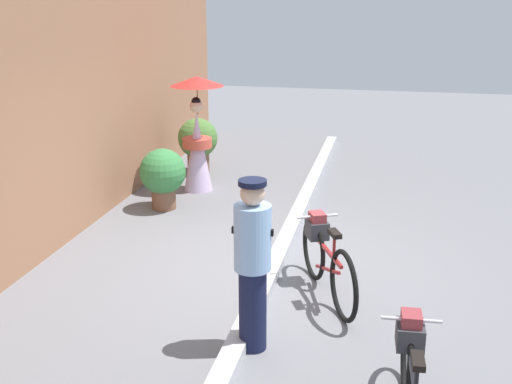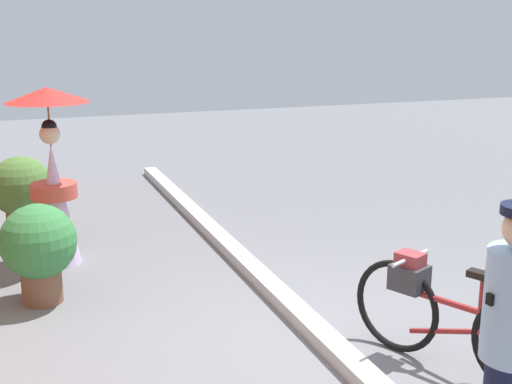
{
  "view_description": "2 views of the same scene",
  "coord_description": "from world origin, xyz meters",
  "views": [
    {
      "loc": [
        -6.94,
        -1.29,
        3.23
      ],
      "look_at": [
        0.11,
        0.25,
        0.94
      ],
      "focal_mm": 44.48,
      "sensor_mm": 36.0,
      "label": 1
    },
    {
      "loc": [
        -4.32,
        2.27,
        2.54
      ],
      "look_at": [
        0.59,
        0.43,
        1.22
      ],
      "focal_mm": 46.88,
      "sensor_mm": 36.0,
      "label": 2
    }
  ],
  "objects": [
    {
      "name": "person_with_parasol",
      "position": [
        2.93,
        1.86,
        1.0
      ],
      "size": [
        0.87,
        0.87,
        1.91
      ],
      "color": "silver",
      "rests_on": "ground_plane"
    },
    {
      "name": "person_officer",
      "position": [
        -1.78,
        -0.13,
        0.89
      ],
      "size": [
        0.34,
        0.38,
        1.66
      ],
      "color": "#141938",
      "rests_on": "ground_plane"
    },
    {
      "name": "sidewalk_curb",
      "position": [
        0.0,
        0.0,
        0.06
      ],
      "size": [
        14.0,
        0.2,
        0.12
      ],
      "primitive_type": "cube",
      "color": "#B2B2B7",
      "rests_on": "ground_plane"
    },
    {
      "name": "bicycle_far_side",
      "position": [
        -0.51,
        -0.67,
        0.45
      ],
      "size": [
        1.63,
        0.79,
        0.85
      ],
      "color": "black",
      "rests_on": "ground_plane"
    },
    {
      "name": "building_wall",
      "position": [
        0.0,
        3.07,
        2.07
      ],
      "size": [
        14.0,
        0.4,
        4.15
      ],
      "primitive_type": "cube",
      "color": "#9E6B4C",
      "rests_on": "ground_plane"
    },
    {
      "name": "ground_plane",
      "position": [
        0.0,
        0.0,
        0.0
      ],
      "size": [
        30.0,
        30.0,
        0.0
      ],
      "primitive_type": "plane",
      "color": "slate"
    },
    {
      "name": "potted_plant_by_door",
      "position": [
        1.89,
        2.08,
        0.54
      ],
      "size": [
        0.72,
        0.7,
        0.95
      ],
      "color": "brown",
      "rests_on": "ground_plane"
    },
    {
      "name": "bicycle_near_officer",
      "position": [
        -2.59,
        -1.56,
        0.42
      ],
      "size": [
        1.76,
        0.48,
        0.78
      ],
      "color": "black",
      "rests_on": "ground_plane"
    },
    {
      "name": "potted_plant_small",
      "position": [
        3.96,
        2.16,
        0.59
      ],
      "size": [
        0.75,
        0.73,
        1.02
      ],
      "color": "brown",
      "rests_on": "ground_plane"
    }
  ]
}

